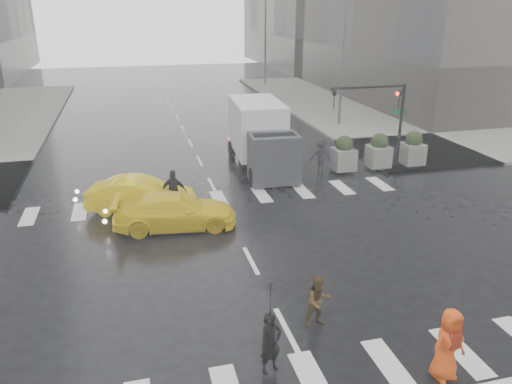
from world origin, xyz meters
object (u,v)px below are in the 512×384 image
object	(u,v)px
pedestrian_orange	(448,344)
pedestrian_brown	(318,301)
traffic_signal_pole	(385,110)
taxi_mid	(141,195)
box_truck	(261,135)

from	to	relation	value
pedestrian_orange	pedestrian_brown	bearing A→B (deg)	119.01
traffic_signal_pole	taxi_mid	distance (m)	12.95
pedestrian_brown	box_truck	xyz separation A→B (m)	(2.11, 13.83, 1.10)
pedestrian_orange	traffic_signal_pole	bearing A→B (deg)	58.02
traffic_signal_pole	box_truck	distance (m)	6.42
traffic_signal_pole	pedestrian_brown	size ratio (longest dim) A/B	3.01
pedestrian_orange	taxi_mid	distance (m)	13.67
pedestrian_brown	taxi_mid	size ratio (longest dim) A/B	0.34
pedestrian_brown	pedestrian_orange	distance (m)	3.43
pedestrian_brown	pedestrian_orange	xyz separation A→B (m)	(2.15, -2.66, 0.17)
taxi_mid	box_truck	bearing A→B (deg)	-36.88
pedestrian_brown	traffic_signal_pole	bearing A→B (deg)	51.50
pedestrian_brown	pedestrian_orange	size ratio (longest dim) A/B	0.82
pedestrian_orange	box_truck	world-z (taller)	box_truck
traffic_signal_pole	pedestrian_orange	size ratio (longest dim) A/B	2.47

